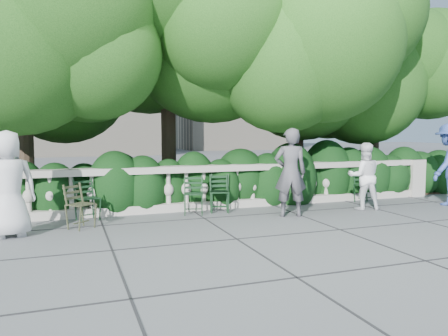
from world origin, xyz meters
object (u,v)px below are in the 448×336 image
object	(u,v)px
chair_d	(194,216)
person_casual_man	(364,176)
chair_b	(220,214)
person_businessman	(8,184)
chair_c	(91,222)
chair_weathered	(87,229)
chair_f	(368,204)
chair_e	(219,213)
person_woman_grey	(290,173)

from	to	relation	value
chair_d	person_casual_man	distance (m)	3.95
chair_b	person_businessman	distance (m)	4.17
chair_b	chair_c	world-z (taller)	same
person_casual_man	chair_weathered	bearing A→B (deg)	20.85
chair_c	chair_f	distance (m)	6.49
chair_b	chair_e	world-z (taller)	same
chair_weathered	person_businessman	world-z (taller)	person_businessman
chair_d	person_casual_man	world-z (taller)	person_casual_man
person_businessman	person_casual_man	xyz separation A→B (m)	(7.23, 0.14, -0.14)
person_businessman	chair_f	bearing A→B (deg)	171.77
chair_d	person_woman_grey	world-z (taller)	person_woman_grey
chair_d	person_businessman	xyz separation A→B (m)	(-3.39, -0.72, 0.90)
chair_weathered	chair_d	bearing A→B (deg)	-25.92
chair_f	person_businessman	bearing A→B (deg)	-172.32
chair_weathered	person_casual_man	xyz separation A→B (m)	(5.99, -0.02, 0.75)
chair_e	person_woman_grey	world-z (taller)	person_woman_grey
chair_weathered	person_casual_man	size ratio (longest dim) A/B	0.56
chair_d	person_businessman	world-z (taller)	person_businessman
chair_c	person_woman_grey	distance (m)	4.12
chair_e	person_casual_man	xyz separation A→B (m)	(3.21, -0.72, 0.75)
person_businessman	chair_b	bearing A→B (deg)	177.19
chair_weathered	person_woman_grey	world-z (taller)	person_woman_grey
person_woman_grey	person_casual_man	bearing A→B (deg)	-157.56
chair_f	chair_weathered	xyz separation A→B (m)	(-6.59, -0.58, 0.00)
chair_c	person_businessman	distance (m)	1.82
chair_weathered	person_casual_man	bearing A→B (deg)	-40.64
chair_d	chair_weathered	xyz separation A→B (m)	(-2.16, -0.56, 0.00)
chair_d	chair_f	xyz separation A→B (m)	(4.43, 0.02, 0.00)
chair_f	person_casual_man	size ratio (longest dim) A/B	0.56
chair_weathered	chair_e	bearing A→B (deg)	-26.27
person_businessman	chair_e	bearing A→B (deg)	178.46
chair_b	chair_f	size ratio (longest dim) A/B	1.00
person_casual_man	chair_b	bearing A→B (deg)	10.05
chair_f	chair_weathered	size ratio (longest dim) A/B	1.00
chair_b	chair_f	bearing A→B (deg)	13.05
chair_c	chair_d	world-z (taller)	same
chair_e	chair_f	xyz separation A→B (m)	(3.82, -0.12, 0.00)
chair_d	person_businessman	bearing A→B (deg)	-151.93
chair_d	chair_f	distance (m)	4.43
chair_d	chair_e	world-z (taller)	same
chair_b	person_businessman	world-z (taller)	person_businessman
chair_c	person_casual_man	size ratio (longest dim) A/B	0.56
chair_c	person_businessman	size ratio (longest dim) A/B	0.47
chair_d	person_casual_man	bearing A→B (deg)	7.51
chair_d	chair_weathered	size ratio (longest dim) A/B	1.00
chair_f	chair_e	bearing A→B (deg)	-179.51
chair_c	chair_weathered	world-z (taller)	same
chair_b	chair_weathered	xyz separation A→B (m)	(-2.77, -0.60, 0.00)
chair_b	person_woman_grey	bearing A→B (deg)	-18.01
person_casual_man	person_businessman	bearing A→B (deg)	22.15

